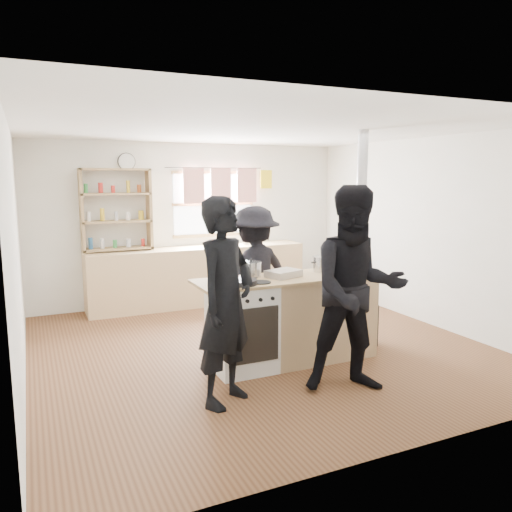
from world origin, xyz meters
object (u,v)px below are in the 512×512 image
Objects in this scene: person_near_right at (357,290)px; flue_heater at (358,291)px; person_near_left at (226,302)px; roast_tray at (284,273)px; thermos at (246,235)px; stockpot_counter at (324,264)px; bread_board at (357,268)px; person_far at (254,274)px; cooking_island at (292,319)px; stockpot_stove at (251,269)px; skillet_greens at (241,282)px.

flue_heater is at bearing 71.94° from person_near_right.
roast_tray is at bearing 1.29° from person_near_left.
thermos is 0.17× the size of person_near_left.
bread_board is at bearing -35.39° from stockpot_counter.
stockpot_counter is 0.93m from person_far.
thermos reaches higher than stockpot_counter.
flue_heater is 1.31× the size of person_near_right.
thermos is at bearing -127.40° from person_far.
person_far is (-0.82, 0.95, -0.17)m from bread_board.
person_far reaches higher than cooking_island.
bread_board is at bearing -129.70° from flue_heater.
person_near_left is (-1.67, -3.42, -0.15)m from thermos.
stockpot_stove is at bearing 178.78° from flue_heater.
stockpot_counter is (0.46, 0.11, 0.55)m from cooking_island.
person_near_left reaches higher than stockpot_stove.
cooking_island is 0.99m from flue_heater.
person_far is (-0.07, 0.85, 0.35)m from cooking_island.
person_near_left is (-0.36, -0.50, -0.05)m from skillet_greens.
skillet_greens is at bearing -163.26° from roast_tray.
stockpot_stove is at bearing 137.35° from person_near_right.
person_far is (-1.03, 0.70, 0.17)m from flue_heater.
cooking_island is 7.71× the size of stockpot_counter.
flue_heater is (1.06, 0.13, -0.32)m from roast_tray.
stockpot_counter reaches higher than bread_board.
roast_tray is (0.56, 0.17, 0.01)m from skillet_greens.
bread_board is at bearing 1.70° from skillet_greens.
person_near_right is 1.77m from person_far.
bread_board is 1.85m from person_near_left.
roast_tray is 0.86m from bread_board.
flue_heater is 1.53× the size of person_far.
roast_tray is at bearing 125.42° from person_near_right.
skillet_greens is (-1.31, -2.92, -0.10)m from thermos.
person_near_left is (-0.92, -0.67, -0.06)m from roast_tray.
bread_board is at bearing -13.62° from stockpot_stove.
flue_heater is at bearing -1.22° from stockpot_stove.
person_near_right reaches higher than skillet_greens.
thermos is 0.19× the size of person_far.
person_near_right is at bearing -127.13° from flue_heater.
thermos is 3.70m from person_near_right.
person_far is (0.34, 0.67, -0.20)m from stockpot_stove.
person_near_left is at bearing -116.05° from thermos.
roast_tray is at bearing 16.74° from skillet_greens.
stockpot_counter is 0.10× the size of flue_heater.
roast_tray is at bearing -105.39° from thermos.
stockpot_counter is 1.05m from person_near_right.
stockpot_stove is at bearing 166.38° from bread_board.
person_near_right reaches higher than bread_board.
cooking_island is at bearing -103.31° from thermos.
stockpot_stove is 0.75× the size of bread_board.
person_near_left is (-1.77, -0.55, -0.07)m from bread_board.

